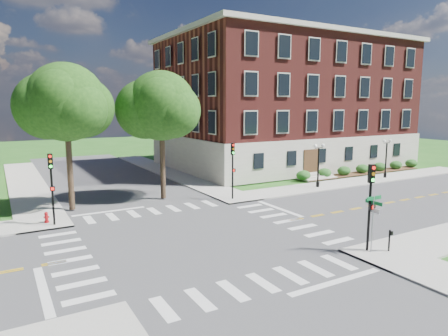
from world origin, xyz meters
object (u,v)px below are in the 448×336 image
twin_lamp_east (386,156)px  push_button_post (390,239)px  twin_lamp_west (318,163)px  fire_hydrant (46,218)px  street_sign_pole (373,213)px  traffic_signal_se (370,196)px  traffic_signal_nw (52,180)px  traffic_signal_ne (233,163)px

twin_lamp_east → push_button_post: twin_lamp_east is taller
twin_lamp_west → fire_hydrant: 24.57m
street_sign_pole → traffic_signal_se: bearing=98.2°
twin_lamp_west → push_button_post: size_ratio=3.53×
traffic_signal_se → street_sign_pole: traffic_signal_se is taller
twin_lamp_east → street_sign_pole: twin_lamp_east is taller
traffic_signal_nw → push_button_post: traffic_signal_nw is taller
traffic_signal_se → traffic_signal_ne: (-0.15, 14.21, 0.00)m
twin_lamp_east → street_sign_pole: bearing=-143.2°
twin_lamp_west → street_sign_pole: size_ratio=1.36×
street_sign_pole → push_button_post: street_sign_pole is taller
push_button_post → fire_hydrant: size_ratio=1.60×
traffic_signal_se → twin_lamp_east: bearing=36.4°
traffic_signal_nw → twin_lamp_east: 34.17m
twin_lamp_west → street_sign_pole: bearing=-123.5°
twin_lamp_east → traffic_signal_nw: bearing=-178.6°
traffic_signal_ne → twin_lamp_east: 19.94m
traffic_signal_ne → traffic_signal_se: bearing=-89.4°
twin_lamp_west → push_button_post: twin_lamp_west is taller
fire_hydrant → street_sign_pole: bearing=-44.9°
twin_lamp_west → traffic_signal_nw: bearing=-178.4°
street_sign_pole → twin_lamp_west: bearing=56.5°
fire_hydrant → traffic_signal_se: bearing=-44.5°
push_button_post → twin_lamp_east: bearing=39.0°
twin_lamp_west → street_sign_pole: 17.56m
traffic_signal_ne → push_button_post: (1.08, -14.89, -2.39)m
traffic_signal_ne → traffic_signal_nw: 14.24m
traffic_signal_se → twin_lamp_east: size_ratio=1.13×
traffic_signal_nw → fire_hydrant: bearing=116.3°
traffic_signal_se → traffic_signal_nw: bearing=136.3°
traffic_signal_se → traffic_signal_ne: 14.21m
traffic_signal_ne → traffic_signal_nw: (-14.23, -0.48, 0.00)m
fire_hydrant → push_button_post: bearing=-44.1°
traffic_signal_nw → fire_hydrant: (-0.40, 0.80, -2.72)m
twin_lamp_west → twin_lamp_east: size_ratio=1.00×
traffic_signal_ne → street_sign_pole: (0.18, -14.43, -0.88)m
street_sign_pole → push_button_post: 1.81m
traffic_signal_ne → twin_lamp_west: size_ratio=1.13×
traffic_signal_nw → street_sign_pole: traffic_signal_nw is taller
traffic_signal_se → traffic_signal_nw: same height
traffic_signal_se → twin_lamp_west: traffic_signal_se is taller
traffic_signal_nw → street_sign_pole: (14.41, -13.95, -0.88)m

